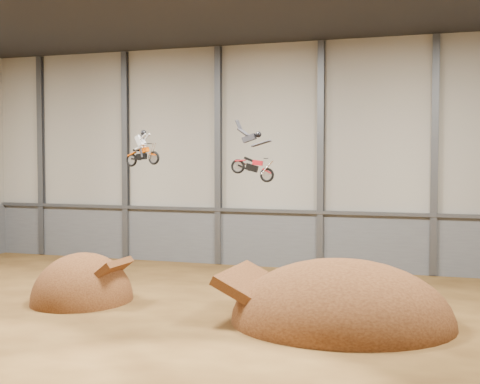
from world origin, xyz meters
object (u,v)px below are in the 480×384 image
landing_ramp (341,324)px  fmx_rider_a (143,146)px  takeoff_ramp (83,301)px  fmx_rider_b (250,152)px

landing_ramp → fmx_rider_a: size_ratio=4.35×
takeoff_ramp → landing_ramp: size_ratio=0.58×
takeoff_ramp → landing_ramp: bearing=-1.5°
takeoff_ramp → fmx_rider_b: size_ratio=1.90×
takeoff_ramp → landing_ramp: landing_ramp is taller
takeoff_ramp → fmx_rider_b: (7.81, 2.07, 7.18)m
fmx_rider_b → fmx_rider_a: bearing=172.2°
takeoff_ramp → fmx_rider_a: bearing=54.7°
landing_ramp → fmx_rider_a: (-10.64, 3.02, 7.46)m
fmx_rider_a → fmx_rider_b: 5.94m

